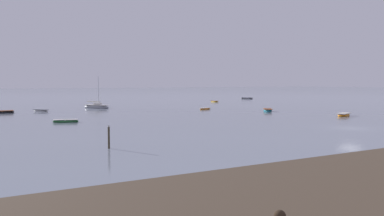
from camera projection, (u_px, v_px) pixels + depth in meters
The scene contains 12 objects.
ground_plane at pixel (351, 128), 50.12m from camera, with size 800.00×800.00×0.00m, color gray.
tidal_rock_left at pixel (280, 216), 15.74m from camera, with size 0.48×0.48×0.48m, color #2D2116.
rowboat_moored_0 at pixel (268, 110), 79.39m from camera, with size 4.00×4.60×0.72m.
sailboat_moored_0 at pixel (97, 107), 89.70m from camera, with size 5.20×6.54×7.27m.
rowboat_moored_1 at pixel (2, 112), 74.71m from camera, with size 4.26×1.54×0.67m.
rowboat_moored_2 at pixel (214, 102), 117.35m from camera, with size 1.30×3.19×0.49m.
rowboat_moored_4 at pixel (247, 98), 139.40m from camera, with size 3.88×3.84×0.64m.
rowboat_moored_5 at pixel (66, 121), 57.64m from camera, with size 3.76×2.31×0.56m.
rowboat_moored_6 at pixel (344, 115), 68.16m from camera, with size 4.69×3.19×0.70m.
rowboat_moored_7 at pixel (41, 111), 78.58m from camera, with size 2.87×3.53×0.54m.
rowboat_moored_8 at pixel (205, 109), 85.23m from camera, with size 3.24×1.97×0.48m.
mooring_post_near at pixel (109, 138), 34.57m from camera, with size 0.22×0.22×2.15m.
Camera 1 is at (-42.07, -33.02, 5.55)m, focal length 38.52 mm.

